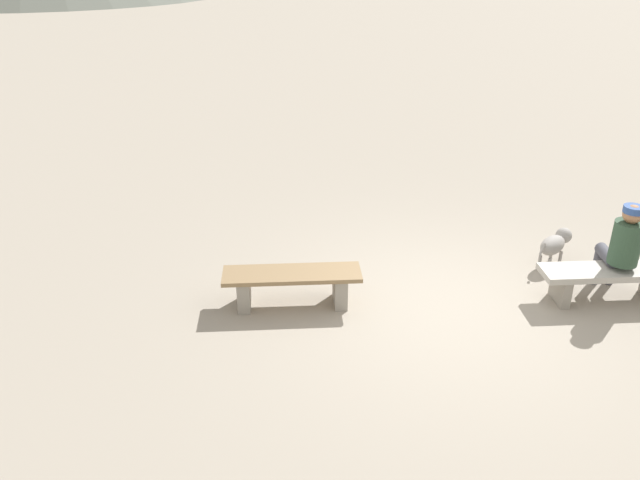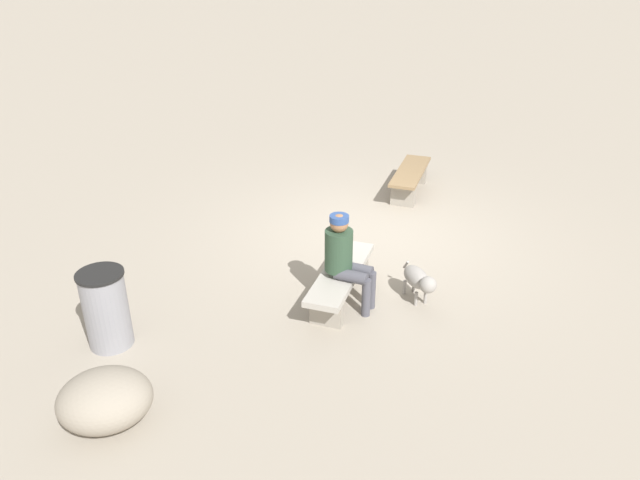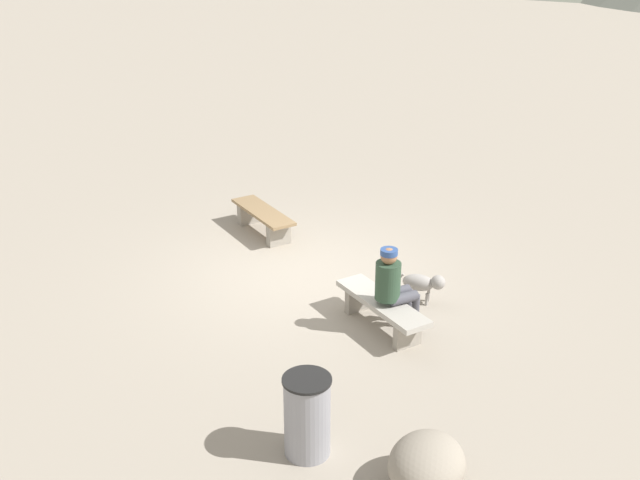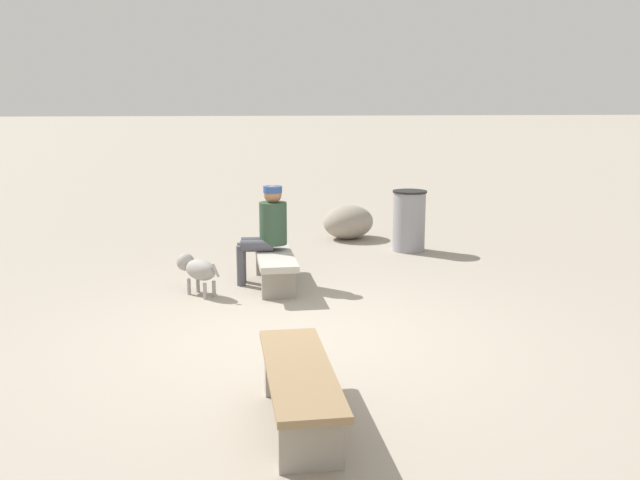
% 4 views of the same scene
% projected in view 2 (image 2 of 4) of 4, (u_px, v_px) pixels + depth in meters
% --- Properties ---
extents(ground, '(210.00, 210.00, 0.06)m').
position_uv_depth(ground, '(375.00, 237.00, 9.54)').
color(ground, '#9E9384').
extents(bench_left, '(1.66, 0.48, 0.44)m').
position_uv_depth(bench_left, '(410.00, 178.00, 10.93)').
color(bench_left, gray).
rests_on(bench_left, ground).
extents(bench_right, '(1.69, 0.46, 0.44)m').
position_uv_depth(bench_right, '(341.00, 278.00, 7.71)').
color(bench_right, gray).
rests_on(bench_right, ground).
extents(seated_person, '(0.37, 0.64, 1.26)m').
position_uv_depth(seated_person, '(345.00, 255.00, 7.40)').
color(seated_person, '#2D4733').
rests_on(seated_person, ground).
extents(dog, '(0.60, 0.55, 0.48)m').
position_uv_depth(dog, '(419.00, 279.00, 7.68)').
color(dog, gray).
rests_on(dog, ground).
extents(trash_bin, '(0.53, 0.53, 0.94)m').
position_uv_depth(trash_bin, '(106.00, 309.00, 6.81)').
color(trash_bin, gray).
rests_on(trash_bin, ground).
extents(boulder, '(1.12, 1.17, 0.57)m').
position_uv_depth(boulder, '(105.00, 400.00, 5.76)').
color(boulder, gray).
rests_on(boulder, ground).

